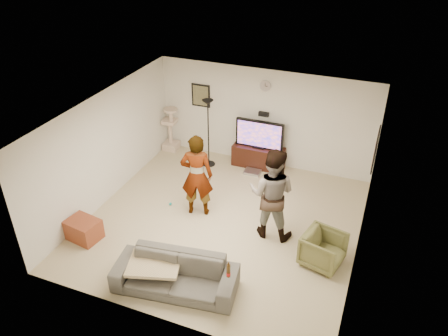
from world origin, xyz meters
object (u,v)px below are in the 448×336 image
at_px(tv_stand, 258,157).
at_px(floor_lamp, 208,134).
at_px(armchair, 323,249).
at_px(tv, 259,134).
at_px(person_right, 272,194).
at_px(sofa, 175,274).
at_px(beer_bottle, 228,271).
at_px(cat_tree, 170,129).
at_px(side_table, 84,230).
at_px(person_left, 197,176).

distance_m(tv_stand, floor_lamp, 1.41).
bearing_deg(armchair, tv_stand, 49.73).
height_order(tv, person_right, person_right).
bearing_deg(sofa, armchair, 26.58).
bearing_deg(beer_bottle, person_right, 87.15).
distance_m(cat_tree, person_right, 4.34).
bearing_deg(person_right, side_table, 22.66).
relative_size(tv, floor_lamp, 0.68).
bearing_deg(tv, person_left, -104.55).
height_order(tv, cat_tree, tv).
relative_size(tv, beer_bottle, 4.85).
xyz_separation_m(armchair, side_table, (-4.59, -1.04, -0.12)).
relative_size(beer_bottle, side_table, 0.39).
relative_size(tv, side_table, 1.88).
height_order(tv_stand, cat_tree, cat_tree).
distance_m(person_right, beer_bottle, 2.08).
height_order(floor_lamp, beer_bottle, floor_lamp).
distance_m(floor_lamp, armchair, 4.33).
relative_size(cat_tree, beer_bottle, 4.93).
bearing_deg(side_table, cat_tree, 91.85).
xyz_separation_m(tv_stand, side_table, (-2.37, -4.02, -0.06)).
bearing_deg(tv_stand, sofa, -90.56).
height_order(tv, floor_lamp, floor_lamp).
xyz_separation_m(beer_bottle, side_table, (-3.31, 0.53, -0.54)).
height_order(person_left, side_table, person_left).
xyz_separation_m(tv, side_table, (-2.37, -4.02, -0.69)).
xyz_separation_m(floor_lamp, armchair, (3.42, -2.59, -0.56)).
distance_m(armchair, side_table, 4.70).
distance_m(cat_tree, armchair, 5.59).
bearing_deg(beer_bottle, cat_tree, 127.12).
distance_m(floor_lamp, side_table, 3.87).
bearing_deg(tv, side_table, -120.52).
height_order(beer_bottle, side_table, beer_bottle).
distance_m(tv_stand, armchair, 3.72).
relative_size(person_left, armchair, 2.57).
relative_size(armchair, side_table, 1.13).
relative_size(floor_lamp, cat_tree, 1.44).
height_order(tv_stand, beer_bottle, beer_bottle).
bearing_deg(cat_tree, side_table, -88.15).
distance_m(tv, floor_lamp, 1.27).
bearing_deg(side_table, person_left, 43.24).
height_order(person_left, person_right, person_right).
height_order(cat_tree, armchair, cat_tree).
bearing_deg(tv_stand, cat_tree, -179.89).
bearing_deg(side_table, floor_lamp, 72.27).
bearing_deg(tv_stand, person_left, -104.55).
relative_size(person_right, armchair, 2.66).
relative_size(tv, armchair, 1.67).
xyz_separation_m(sofa, beer_bottle, (0.99, 0.00, 0.44)).
xyz_separation_m(person_left, sofa, (0.57, -2.18, -0.62)).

